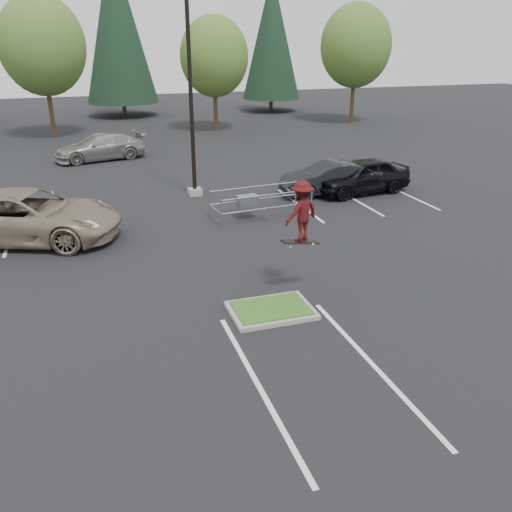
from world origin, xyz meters
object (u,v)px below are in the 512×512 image
object	(u,v)px
skateboarder	(301,212)
light_pole	(191,93)
conif_b	(117,24)
car_l_tan	(25,216)
decid_c	(214,59)
conif_c	(272,36)
car_r_black	(362,176)
car_far_silver	(101,147)
car_r_charc	(330,178)
decid_d	(355,48)
decid_b	(42,49)
cart_corral	(251,201)

from	to	relation	value
skateboarder	light_pole	bearing A→B (deg)	-109.17
conif_b	car_l_tan	xyz separation A→B (m)	(-6.50, -32.52, -6.94)
decid_c	conif_c	bearing A→B (deg)	50.36
car_r_black	car_far_silver	world-z (taller)	car_r_black
car_l_tan	car_r_charc	distance (m)	13.18
conif_b	car_r_black	size ratio (longest dim) A/B	3.04
decid_d	conif_b	bearing A→B (deg)	150.53
conif_c	decid_d	bearing A→B (deg)	-66.47
conif_b	car_l_tan	size ratio (longest dim) A/B	2.21
decid_d	car_l_tan	size ratio (longest dim) A/B	1.44
conif_b	car_r_charc	bearing A→B (deg)	-77.90
skateboarder	car_r_charc	bearing A→B (deg)	-142.82
skateboarder	decid_d	bearing A→B (deg)	-142.60
decid_b	decid_d	world-z (taller)	decid_b
skateboarder	car_l_tan	distance (m)	10.50
light_pole	skateboarder	world-z (taller)	light_pole
decid_c	car_l_tan	world-z (taller)	decid_c
light_pole	skateboarder	distance (m)	11.23
car_r_black	decid_d	bearing A→B (deg)	145.92
decid_d	conif_c	xyz separation A→B (m)	(-3.99, 9.17, 0.94)
car_r_black	light_pole	bearing A→B (deg)	-113.40
decid_c	conif_c	world-z (taller)	conif_c
light_pole	cart_corral	bearing A→B (deg)	-70.33
conif_b	conif_c	world-z (taller)	conif_b
decid_d	skateboarder	bearing A→B (deg)	-119.79
skateboarder	decid_b	bearing A→B (deg)	-99.09
cart_corral	car_r_black	bearing A→B (deg)	12.30
conif_c	car_l_tan	distance (m)	38.06
car_r_charc	car_far_silver	xyz separation A→B (m)	(-9.64, 11.17, 0.01)
skateboarder	car_r_black	size ratio (longest dim) A/B	0.39
decid_b	decid_c	size ratio (longest dim) A/B	1.15
cart_corral	conif_b	bearing A→B (deg)	87.62
car_r_charc	car_far_silver	distance (m)	14.75
skateboarder	car_r_charc	size ratio (longest dim) A/B	0.40
decid_c	decid_d	bearing A→B (deg)	2.39
decid_c	conif_c	distance (m)	12.65
light_pole	decid_b	xyz separation A→B (m)	(-6.51, 18.53, 1.48)
cart_corral	skateboarder	world-z (taller)	skateboarder
light_pole	cart_corral	size ratio (longest dim) A/B	2.47
conif_b	car_r_black	xyz separation A→B (m)	(8.00, -30.57, -7.04)
car_r_charc	car_far_silver	size ratio (longest dim) A/B	0.87
car_r_black	car_r_charc	bearing A→B (deg)	-107.15
cart_corral	car_l_tan	world-z (taller)	car_l_tan
skateboarder	car_r_charc	world-z (taller)	skateboarder
cart_corral	car_far_silver	xyz separation A→B (m)	(-5.08, 13.39, 0.06)
car_far_silver	light_pole	bearing A→B (deg)	7.97
light_pole	cart_corral	world-z (taller)	light_pole
car_r_black	car_far_silver	xyz separation A→B (m)	(-11.14, 11.41, -0.05)
cart_corral	car_far_silver	distance (m)	14.32
car_l_tan	car_r_black	distance (m)	14.63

